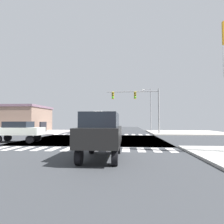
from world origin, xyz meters
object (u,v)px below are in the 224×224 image
Objects in this scene: traffic_signal_mast at (138,100)px; sedan_queued_1 at (18,130)px; bank_building at (15,119)px; street_lamp at (149,106)px; box_truck_farside_1 at (98,119)px; suv_leading_2 at (101,131)px.

traffic_signal_mast is 16.46m from sedan_queued_1.
bank_building is at bearing 31.75° from sedan_queued_1.
street_lamp is 1.10× the size of box_truck_farside_1.
bank_building reaches higher than suv_leading_2.
sedan_queued_1 is at bearing 140.80° from suv_leading_2.
traffic_signal_mast reaches higher than bank_building.
box_truck_farside_1 is at bearing -2.22° from sedan_queued_1.
traffic_signal_mast is at bearing 109.72° from box_truck_farside_1.
suv_leading_2 is at bearing 98.67° from box_truck_farside_1.
box_truck_farside_1 is 46.47m from suv_leading_2.
suv_leading_2 is (8.51, -6.94, 0.28)m from sedan_queued_1.
sedan_queued_1 is at bearing 87.78° from box_truck_farside_1.
sedan_queued_1 is 10.99m from suv_leading_2.
suv_leading_2 is at bearing -51.57° from bank_building.
box_truck_farside_1 reaches higher than sedan_queued_1.
box_truck_farside_1 is at bearing 109.72° from traffic_signal_mast.
street_lamp reaches higher than bank_building.
bank_building is at bearing 128.43° from suv_leading_2.
sedan_queued_1 is (-11.49, -11.16, -3.81)m from traffic_signal_mast.
bank_building is (-22.14, 6.04, -2.57)m from traffic_signal_mast.
suv_leading_2 is at bearing -129.20° from sedan_queued_1.
suv_leading_2 is (-5.54, -26.25, -3.35)m from street_lamp.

